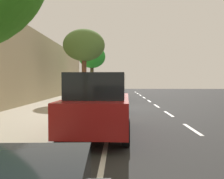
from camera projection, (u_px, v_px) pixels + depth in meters
ground at (118, 108)px, 16.31m from camera, size 74.77×74.77×0.00m
sidewalk at (57, 107)px, 16.40m from camera, size 4.25×46.73×0.14m
curb_edge at (90, 107)px, 16.35m from camera, size 0.16×46.73×0.14m
lane_stripe_centre at (157, 106)px, 17.51m from camera, size 0.14×44.20×0.01m
lane_stripe_bike_edge at (113, 108)px, 16.32m from camera, size 0.12×46.73×0.01m
building_facade at (20, 65)px, 16.36m from camera, size 0.50×46.73×5.53m
parked_sedan_green_nearest at (112, 89)px, 29.92m from camera, size 2.04×4.50×1.52m
parked_sedan_dark_blue_second at (109, 92)px, 23.01m from camera, size 1.92×4.44×1.52m
parked_pickup_white_mid at (104, 95)px, 14.90m from camera, size 2.23×5.39×1.95m
parked_suv_red_far at (99, 103)px, 8.19m from camera, size 2.10×4.76×1.99m
bicycle_at_curb at (100, 99)px, 18.78m from camera, size 1.66×0.76×0.80m
cyclist_with_backpack at (98, 90)px, 19.20m from camera, size 0.53×0.55×1.71m
street_tree_near_cyclist at (92, 57)px, 26.81m from camera, size 2.88×2.88×5.42m
street_tree_mid_block at (84, 46)px, 20.56m from camera, size 3.42×3.42×5.82m
fire_hydrant at (70, 107)px, 11.66m from camera, size 0.22×0.22×0.84m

